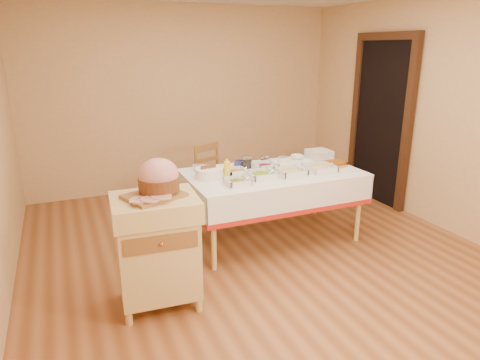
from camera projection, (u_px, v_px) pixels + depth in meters
The scene contains 23 objects.
room_shell at pixel (260, 128), 3.97m from camera, with size 5.00×5.00×5.00m.
doorway at pixel (381, 119), 5.64m from camera, with size 0.09×1.10×2.20m.
dining_table at pixel (272, 186), 4.55m from camera, with size 1.82×1.02×0.76m.
butcher_cart at pixel (157, 245), 3.37m from camera, with size 0.69×0.59×0.92m.
dining_chair at pixel (214, 181), 5.18m from camera, with size 0.53×0.52×0.91m.
ham_on_board at pixel (158, 180), 3.26m from camera, with size 0.44×0.42×0.29m.
serving_dish_a at pixel (237, 182), 4.06m from camera, with size 0.22×0.22×0.10m.
serving_dish_b at pixel (261, 175), 4.26m from camera, with size 0.26×0.26×0.11m.
serving_dish_c at pixel (291, 172), 4.36m from camera, with size 0.27×0.27×0.11m.
serving_dish_d at pixel (320, 168), 4.50m from camera, with size 0.28×0.28×0.11m.
serving_dish_e at pixel (236, 172), 4.38m from camera, with size 0.21×0.20×0.10m.
serving_dish_f at pixel (265, 167), 4.57m from camera, with size 0.25×0.23×0.11m.
small_bowl_left at pixel (198, 167), 4.56m from camera, with size 0.12×0.12×0.05m.
small_bowl_mid at pixel (240, 163), 4.73m from camera, with size 0.13×0.13×0.06m.
small_bowl_right at pixel (283, 159), 4.87m from camera, with size 0.12×0.12×0.06m.
bowl_white_imported at pixel (255, 164), 4.73m from camera, with size 0.15×0.15×0.04m, color white.
bowl_small_imported at pixel (297, 157), 5.02m from camera, with size 0.15×0.15×0.05m, color white.
preserve_jar_left at pixel (247, 162), 4.63m from camera, with size 0.11×0.11×0.13m.
preserve_jar_right at pixel (264, 161), 4.73m from camera, with size 0.09×0.09×0.11m.
mustard_bottle at pixel (227, 168), 4.33m from camera, with size 0.06×0.06×0.19m.
bread_basket at pixel (208, 173), 4.28m from camera, with size 0.27×0.27×0.12m.
plate_stack at pixel (319, 154), 5.01m from camera, with size 0.25×0.25×0.11m.
brass_platter at pixel (334, 164), 4.72m from camera, with size 0.34×0.25×0.04m.
Camera 1 is at (-1.72, -3.54, 2.01)m, focal length 32.00 mm.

